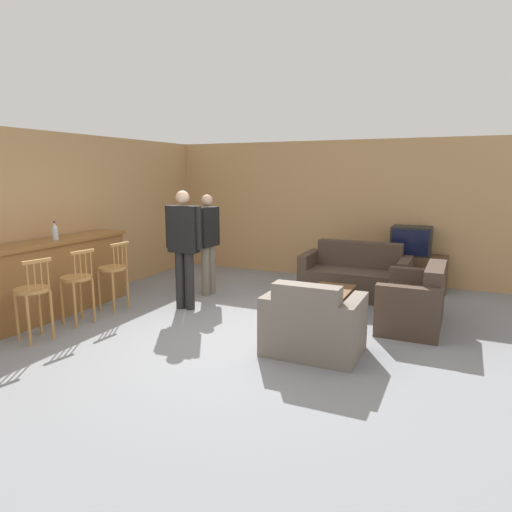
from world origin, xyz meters
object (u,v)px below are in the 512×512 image
loveseat_right (415,303)px  person_by_window (208,239)px  bar_chair_mid (77,283)px  person_by_counter (184,243)px  bottle (55,232)px  coffee_table (329,295)px  tv_unit (409,272)px  tv (411,241)px  book_on_table (324,288)px  couch_far (355,277)px  bar_chair_far (113,273)px  armchair_near (313,326)px  bar_chair_near (33,296)px

loveseat_right → person_by_window: bearing=175.5°
bar_chair_mid → person_by_counter: size_ratio=0.58×
bar_chair_mid → bottle: bottle is taller
loveseat_right → person_by_window: person_by_window is taller
bottle → bar_chair_mid: bearing=-20.1°
coffee_table → tv_unit: size_ratio=0.85×
loveseat_right → tv: size_ratio=1.99×
person_by_window → person_by_counter: 0.87m
book_on_table → bottle: bearing=-154.7°
bar_chair_mid → person_by_counter: 1.55m
coffee_table → person_by_counter: person_by_counter is taller
tv_unit → tv: 0.55m
bar_chair_mid → coffee_table: size_ratio=0.97×
loveseat_right → coffee_table: (-1.14, -0.06, -0.00)m
loveseat_right → coffee_table: bearing=-177.1°
coffee_table → couch_far: bearing=85.4°
tv → loveseat_right: bearing=-81.9°
bar_chair_mid → couch_far: bearing=43.8°
bar_chair_mid → bar_chair_far: (0.00, 0.69, 0.00)m
bar_chair_far → couch_far: bearing=36.2°
coffee_table → tv: (0.86, 2.09, 0.54)m
person_by_window → bar_chair_far: bearing=-121.5°
bar_chair_mid → armchair_near: bearing=5.6°
tv_unit → book_on_table: bearing=-116.0°
armchair_near → tv_unit: (0.65, 3.49, -0.02)m
armchair_near → loveseat_right: bearing=57.2°
bar_chair_near → bottle: (-0.57, 0.89, 0.64)m
armchair_near → bar_chair_far: bearing=173.2°
tv_unit → tv: (0.00, -0.00, 0.55)m
tv_unit → bar_chair_mid: bearing=-135.2°
couch_far → person_by_counter: (-2.14, -1.77, 0.68)m
bar_chair_mid → bar_chair_far: 0.69m
person_by_counter → tv_unit: bearing=42.2°
bar_chair_near → tv_unit: bar_chair_near is taller
book_on_table → loveseat_right: bearing=-2.6°
armchair_near → tv: size_ratio=1.60×
bar_chair_mid → bar_chair_far: size_ratio=1.00×
armchair_near → person_by_counter: 2.50m
bar_chair_mid → bar_chair_far: same height
bar_chair_near → armchair_near: bar_chair_near is taller
bar_chair_mid → tv_unit: bearing=44.8°
coffee_table → armchair_near: bearing=-81.7°
tv → book_on_table: bearing=-116.1°
loveseat_right → book_on_table: 1.26m
bar_chair_mid → book_on_table: bearing=32.6°
bar_chair_near → armchair_near: (3.17, 1.00, -0.24)m
bar_chair_far → couch_far: (3.07, 2.25, -0.24)m
tv → book_on_table: tv is taller
tv_unit → loveseat_right: bearing=-81.9°
armchair_near → person_by_window: size_ratio=0.63×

